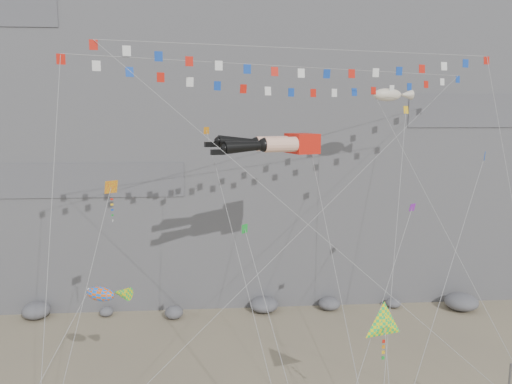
% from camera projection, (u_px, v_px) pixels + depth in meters
% --- Properties ---
extents(cliff, '(80.00, 28.00, 50.00)m').
position_uv_depth(cliff, '(252.00, 49.00, 56.16)').
color(cliff, slate).
rests_on(cliff, ground).
extents(talus_boulders, '(60.00, 3.00, 1.20)m').
position_uv_depth(talus_boulders, '(264.00, 305.00, 45.09)').
color(talus_boulders, slate).
rests_on(talus_boulders, ground).
extents(legs_kite, '(7.71, 18.20, 22.97)m').
position_uv_depth(legs_kite, '(274.00, 144.00, 33.00)').
color(legs_kite, red).
rests_on(legs_kite, ground).
extents(flag_banner_upper, '(28.40, 18.63, 28.05)m').
position_uv_depth(flag_banner_upper, '(302.00, 68.00, 33.21)').
color(flag_banner_upper, red).
rests_on(flag_banner_upper, ground).
extents(flag_banner_lower, '(25.23, 10.37, 25.89)m').
position_uv_depth(flag_banner_lower, '(315.00, 50.00, 30.54)').
color(flag_banner_lower, red).
rests_on(flag_banner_lower, ground).
extents(harlequin_kite, '(3.67, 6.78, 14.95)m').
position_uv_depth(harlequin_kite, '(111.00, 188.00, 28.54)').
color(harlequin_kite, red).
rests_on(harlequin_kite, ground).
extents(fish_windsock, '(6.07, 8.41, 11.21)m').
position_uv_depth(fish_windsock, '(100.00, 294.00, 28.62)').
color(fish_windsock, '#ED590C').
rests_on(fish_windsock, ground).
extents(delta_kite, '(2.66, 7.32, 9.50)m').
position_uv_depth(delta_kite, '(385.00, 325.00, 26.23)').
color(delta_kite, yellow).
rests_on(delta_kite, ground).
extents(blimp_windsock, '(6.99, 15.58, 24.51)m').
position_uv_depth(blimp_windsock, '(388.00, 96.00, 37.58)').
color(blimp_windsock, beige).
rests_on(blimp_windsock, ground).
extents(small_kite_a, '(4.97, 14.47, 21.96)m').
position_uv_depth(small_kite_a, '(208.00, 137.00, 33.78)').
color(small_kite_a, orange).
rests_on(small_kite_a, ground).
extents(small_kite_b, '(7.61, 8.73, 16.00)m').
position_uv_depth(small_kite_b, '(411.00, 212.00, 30.72)').
color(small_kite_b, purple).
rests_on(small_kite_b, ground).
extents(small_kite_c, '(3.68, 10.36, 14.98)m').
position_uv_depth(small_kite_c, '(246.00, 232.00, 28.78)').
color(small_kite_c, green).
rests_on(small_kite_c, ground).
extents(small_kite_d, '(6.13, 13.19, 22.52)m').
position_uv_depth(small_kite_d, '(405.00, 116.00, 33.23)').
color(small_kite_d, yellow).
rests_on(small_kite_d, ground).
extents(small_kite_e, '(9.61, 9.65, 19.65)m').
position_uv_depth(small_kite_e, '(483.00, 160.00, 30.91)').
color(small_kite_e, '#133FAA').
rests_on(small_kite_e, ground).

